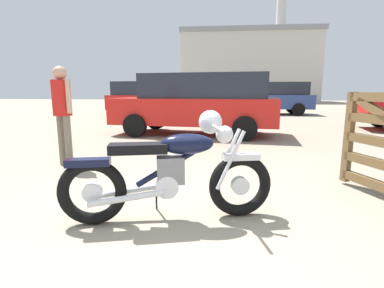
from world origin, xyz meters
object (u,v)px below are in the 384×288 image
(red_hatchback_near, at_px, (153,98))
(pale_sedan_back, at_px, (198,102))
(silver_sedan_mid, at_px, (270,97))
(vintage_motorcycle, at_px, (174,171))
(blue_hatchback_right, at_px, (173,97))
(bystander, at_px, (62,106))

(red_hatchback_near, relative_size, pale_sedan_back, 1.02)
(red_hatchback_near, distance_m, silver_sedan_mid, 6.43)
(red_hatchback_near, height_order, pale_sedan_back, same)
(vintage_motorcycle, distance_m, red_hatchback_near, 12.25)
(red_hatchback_near, distance_m, blue_hatchback_right, 3.84)
(bystander, xyz_separation_m, pale_sedan_back, (1.75, 3.95, -0.08))
(red_hatchback_near, bearing_deg, silver_sedan_mid, 28.12)
(bystander, height_order, pale_sedan_back, pale_sedan_back)
(vintage_motorcycle, bearing_deg, silver_sedan_mid, 63.75)
(pale_sedan_back, relative_size, blue_hatchback_right, 1.19)
(vintage_motorcycle, bearing_deg, bystander, 125.74)
(vintage_motorcycle, distance_m, silver_sedan_mid, 14.11)
(bystander, height_order, red_hatchback_near, red_hatchback_near)
(silver_sedan_mid, bearing_deg, red_hatchback_near, 19.34)
(pale_sedan_back, xyz_separation_m, blue_hatchback_right, (-2.94, 9.81, -0.02))
(pale_sedan_back, distance_m, blue_hatchback_right, 10.24)
(silver_sedan_mid, xyz_separation_m, blue_hatchback_right, (-5.84, 1.62, -0.02))
(bystander, distance_m, silver_sedan_mid, 13.01)
(bystander, xyz_separation_m, red_hatchback_near, (-1.38, 9.93, -0.08))
(vintage_motorcycle, bearing_deg, pale_sedan_back, 78.66)
(red_hatchback_near, bearing_deg, bystander, -74.12)
(vintage_motorcycle, relative_size, bystander, 1.22)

